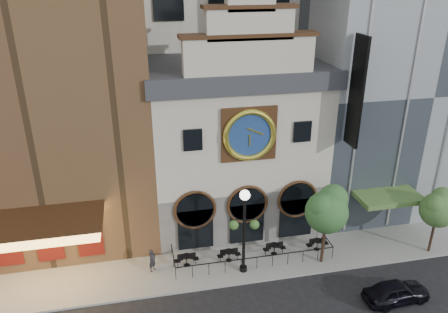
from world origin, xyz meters
TOP-DOWN VIEW (x-y plane):
  - ground at (0.00, 0.00)m, footprint 120.00×120.00m
  - sidewalk at (0.00, 2.50)m, footprint 44.00×5.00m
  - clock_building at (0.00, 7.82)m, footprint 12.60×8.78m
  - theater_building at (-13.00, 9.96)m, footprint 14.00×15.60m
  - retail_building at (12.99, 9.99)m, footprint 14.00×14.40m
  - cafe_railing at (0.00, 2.50)m, footprint 10.60×2.60m
  - bistro_0 at (-4.44, 2.48)m, footprint 1.58×0.68m
  - bistro_1 at (-1.61, 2.40)m, footprint 1.58×0.68m
  - bistro_2 at (1.60, 2.47)m, footprint 1.58×0.68m
  - bistro_3 at (4.69, 2.35)m, footprint 1.58×0.68m
  - car_right at (7.30, -3.24)m, footprint 4.06×1.83m
  - pedestrian at (-6.67, 2.40)m, footprint 0.66×0.68m
  - lamppost at (-0.92, 1.18)m, footprint 1.87×0.81m
  - tree_left at (4.51, 1.08)m, footprint 2.86×2.75m
  - tree_right at (12.31, 0.64)m, footprint 2.44×2.35m

SIDE VIEW (x-z plane):
  - ground at x=0.00m, z-range 0.00..0.00m
  - sidewalk at x=0.00m, z-range 0.00..0.15m
  - cafe_railing at x=0.00m, z-range 0.15..1.05m
  - bistro_0 at x=-4.44m, z-range 0.16..1.06m
  - bistro_1 at x=-1.61m, z-range 0.16..1.06m
  - bistro_2 at x=1.60m, z-range 0.16..1.06m
  - bistro_3 at x=4.69m, z-range 0.16..1.06m
  - car_right at x=7.30m, z-range 0.00..1.35m
  - pedestrian at x=-6.67m, z-range 0.15..1.73m
  - tree_right at x=12.31m, z-range 1.25..5.95m
  - lamppost at x=-0.92m, z-range 0.85..6.75m
  - tree_left at x=4.51m, z-range 1.43..6.93m
  - clock_building at x=0.00m, z-range -2.64..16.01m
  - retail_building at x=12.99m, z-range 0.14..20.14m
  - theater_building at x=-13.00m, z-range 0.10..25.10m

